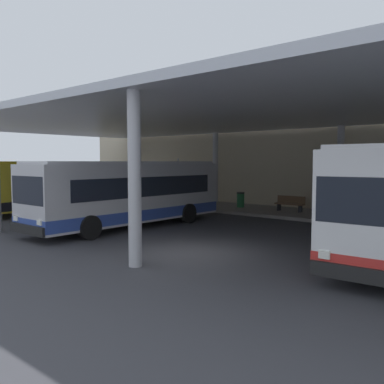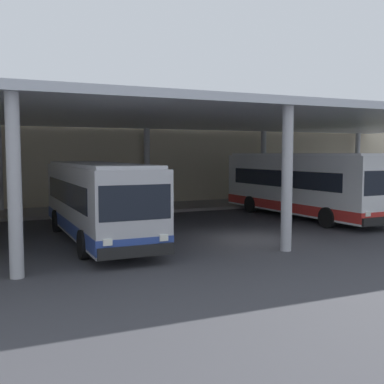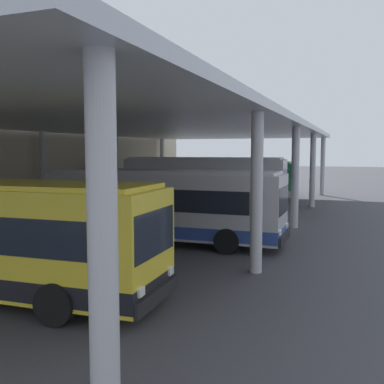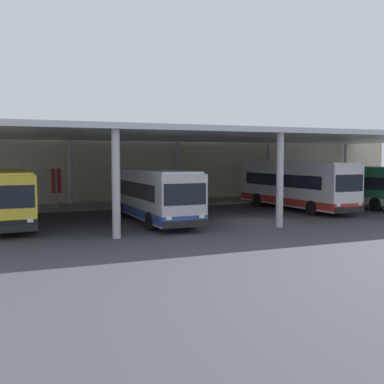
# 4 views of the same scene
# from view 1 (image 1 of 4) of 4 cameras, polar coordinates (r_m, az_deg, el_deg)

# --- Properties ---
(ground_plane) EXTENTS (200.00, 200.00, 0.00)m
(ground_plane) POSITION_cam_1_polar(r_m,az_deg,el_deg) (14.58, -0.32, -8.30)
(ground_plane) COLOR #3D3D42
(platform_kerb) EXTENTS (42.00, 4.50, 0.18)m
(platform_kerb) POSITION_cam_1_polar(r_m,az_deg,el_deg) (24.54, 18.04, -3.19)
(platform_kerb) COLOR gray
(platform_kerb) RESTS_ON ground
(station_building_facade) EXTENTS (48.00, 1.60, 6.78)m
(station_building_facade) POSITION_cam_1_polar(r_m,az_deg,el_deg) (27.38, 20.83, 4.41)
(station_building_facade) COLOR #C1B293
(station_building_facade) RESTS_ON ground
(canopy_shelter) EXTENTS (40.00, 17.00, 5.55)m
(canopy_shelter) POSITION_cam_1_polar(r_m,az_deg,el_deg) (18.86, 10.91, 10.62)
(canopy_shelter) COLOR silver
(canopy_shelter) RESTS_ON ground
(bus_nearest_bay) EXTENTS (3.01, 10.62, 3.17)m
(bus_nearest_bay) POSITION_cam_1_polar(r_m,az_deg,el_deg) (27.88, -17.10, 0.92)
(bus_nearest_bay) COLOR yellow
(bus_nearest_bay) RESTS_ON ground
(bus_second_bay) EXTENTS (2.80, 10.55, 3.17)m
(bus_second_bay) POSITION_cam_1_polar(r_m,az_deg,el_deg) (20.12, -8.50, -0.13)
(bus_second_bay) COLOR #B7B7BC
(bus_second_bay) RESTS_ON ground
(bench_waiting) EXTENTS (1.80, 0.45, 0.92)m
(bench_waiting) POSITION_cam_1_polar(r_m,az_deg,el_deg) (25.52, 13.30, -1.53)
(bench_waiting) COLOR brown
(bench_waiting) RESTS_ON platform_kerb
(trash_bin) EXTENTS (0.52, 0.52, 0.98)m
(trash_bin) POSITION_cam_1_polar(r_m,az_deg,el_deg) (27.30, 6.68, -1.05)
(trash_bin) COLOR #236638
(trash_bin) RESTS_ON platform_kerb
(banner_sign) EXTENTS (0.70, 0.12, 3.20)m
(banner_sign) POSITION_cam_1_polar(r_m,az_deg,el_deg) (29.49, -1.91, 1.91)
(banner_sign) COLOR #B2B2B7
(banner_sign) RESTS_ON platform_kerb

